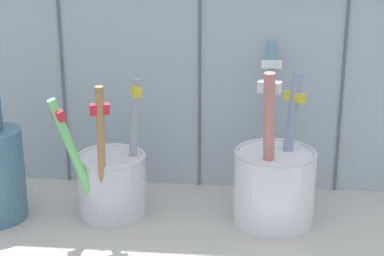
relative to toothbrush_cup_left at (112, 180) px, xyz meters
The scene contains 4 objects.
counter_slab 10.03cm from the toothbrush_cup_left, 12.92° to the right, with size 64.00×22.00×2.00cm, color #BCB7AD.
tile_wall_back 21.18cm from the toothbrush_cup_left, 49.69° to the left, with size 64.00×2.20×45.00cm.
toothbrush_cup_left is the anchor object (origin of this frame).
toothbrush_cup_right 17.05cm from the toothbrush_cup_left, ahead, with size 8.42×12.93×17.73cm.
Camera 1 is at (5.64, -54.96, 29.91)cm, focal length 55.56 mm.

